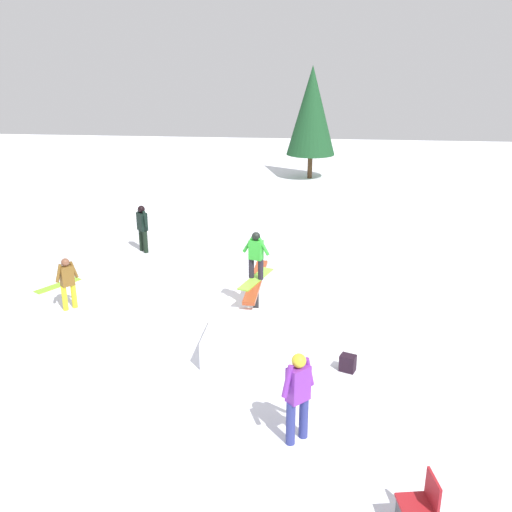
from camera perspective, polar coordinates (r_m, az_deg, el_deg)
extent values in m
plane|color=white|center=(14.07, 0.00, -5.39)|extent=(60.00, 60.00, 0.00)
cylinder|color=black|center=(13.92, 0.00, -4.04)|extent=(0.14, 0.14, 0.72)
cube|color=#A53F1E|center=(13.77, 0.00, -2.51)|extent=(2.71, 0.32, 0.08)
cube|color=white|center=(12.10, -1.23, -8.24)|extent=(1.82, 1.53, 0.59)
cube|color=#8FDE3C|center=(13.75, 0.00, -2.30)|extent=(1.55, 0.74, 0.03)
cylinder|color=#24202B|center=(13.60, 0.47, -1.36)|extent=(0.13, 0.13, 0.49)
cylinder|color=#24202B|center=(13.70, -0.47, -1.21)|extent=(0.13, 0.13, 0.49)
cube|color=green|center=(13.49, 0.00, 0.63)|extent=(0.28, 0.36, 0.47)
cylinder|color=green|center=(13.38, 0.77, 0.94)|extent=(0.17, 0.31, 0.43)
cylinder|color=green|center=(13.53, -0.77, 1.16)|extent=(0.17, 0.31, 0.43)
sphere|color=black|center=(13.38, 0.00, 1.99)|extent=(0.20, 0.20, 0.20)
cylinder|color=black|center=(18.48, -11.39, 1.60)|extent=(0.15, 0.15, 0.71)
cylinder|color=black|center=(18.25, -10.99, 1.40)|extent=(0.15, 0.15, 0.71)
cube|color=black|center=(18.18, -11.32, 3.41)|extent=(0.40, 0.40, 0.57)
cylinder|color=black|center=(18.33, -11.67, 3.94)|extent=(0.22, 0.22, 0.51)
cylinder|color=black|center=(17.96, -11.02, 3.65)|extent=(0.22, 0.22, 0.51)
sphere|color=black|center=(18.08, -11.40, 4.61)|extent=(0.22, 0.22, 0.22)
cylinder|color=navy|center=(9.48, 3.48, -16.37)|extent=(0.15, 0.15, 0.76)
cylinder|color=navy|center=(9.64, 4.78, -15.74)|extent=(0.15, 0.15, 0.76)
cube|color=purple|center=(9.19, 4.24, -12.63)|extent=(0.41, 0.41, 0.59)
cylinder|color=purple|center=(8.98, 3.17, -12.40)|extent=(0.22, 0.22, 0.53)
cylinder|color=purple|center=(9.25, 5.32, -11.45)|extent=(0.22, 0.22, 0.53)
sphere|color=yellow|center=(8.97, 4.31, -10.40)|extent=(0.23, 0.23, 0.23)
cylinder|color=yellow|center=(14.69, -18.59, -4.04)|extent=(0.13, 0.13, 0.62)
cylinder|color=yellow|center=(14.77, -17.74, -3.81)|extent=(0.13, 0.13, 0.62)
cube|color=brown|center=(14.52, -18.39, -1.89)|extent=(0.35, 0.35, 0.50)
cylinder|color=brown|center=(14.42, -19.14, -1.65)|extent=(0.20, 0.19, 0.45)
cylinder|color=brown|center=(14.55, -17.75, -1.30)|extent=(0.20, 0.19, 0.45)
sphere|color=brown|center=(14.40, -18.54, -0.60)|extent=(0.20, 0.20, 0.20)
cube|color=#8CDB2D|center=(16.37, -19.19, -2.79)|extent=(1.27, 0.93, 0.02)
cube|color=#A81C23|center=(8.27, 15.72, -22.86)|extent=(0.52, 0.52, 0.04)
cube|color=#A81C23|center=(8.19, 17.28, -21.49)|extent=(0.44, 0.12, 0.40)
cube|color=black|center=(11.60, 9.16, -10.52)|extent=(0.31, 0.36, 0.34)
cylinder|color=#4C331E|center=(29.07, 5.41, 8.92)|extent=(0.24, 0.24, 1.20)
cone|color=#194723|center=(28.69, 5.59, 14.26)|extent=(2.39, 2.39, 4.24)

